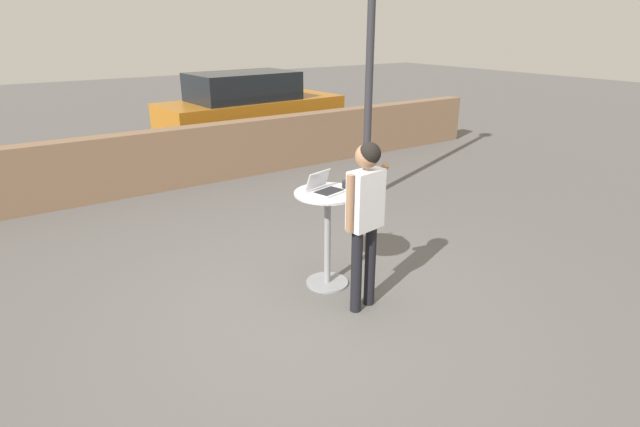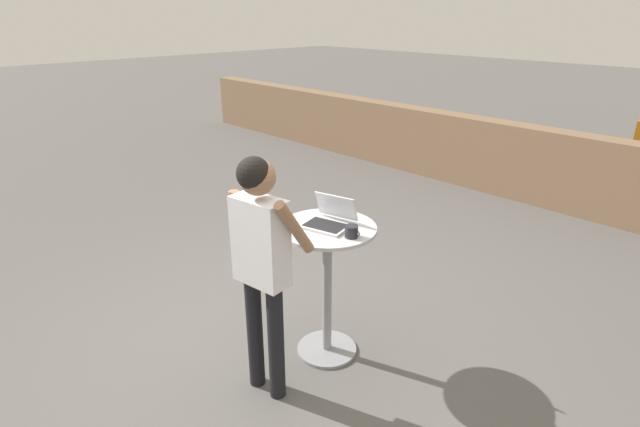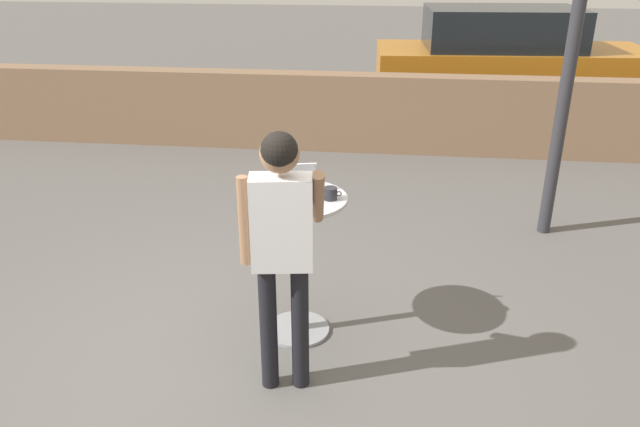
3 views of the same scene
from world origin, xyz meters
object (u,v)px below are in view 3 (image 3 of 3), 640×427
cafe_table (296,247)px  parked_car_near_street (508,62)px  coffee_mug (331,194)px  laptop (294,190)px  standing_person (282,234)px

cafe_table → parked_car_near_street: size_ratio=0.25×
coffee_mug → parked_car_near_street: bearing=71.7°
laptop → parked_car_near_street: size_ratio=0.09×
cafe_table → laptop: laptop is taller
cafe_table → coffee_mug: coffee_mug is taller
cafe_table → parked_car_near_street: (2.42, 6.59, 0.15)m
standing_person → parked_car_near_street: (2.41, 7.20, -0.24)m
coffee_mug → standing_person: bearing=-110.7°
coffee_mug → parked_car_near_street: size_ratio=0.03×
standing_person → parked_car_near_street: size_ratio=0.39×
cafe_table → coffee_mug: size_ratio=8.81×
cafe_table → coffee_mug: bearing=-1.8°
coffee_mug → parked_car_near_street: 6.96m
coffee_mug → standing_person: (-0.23, -0.60, -0.03)m
cafe_table → laptop: size_ratio=2.76×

